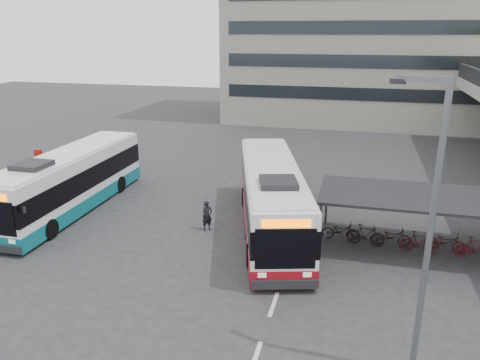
% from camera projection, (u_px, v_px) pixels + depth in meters
% --- Properties ---
extents(ground, '(120.00, 120.00, 0.00)m').
position_uv_depth(ground, '(229.00, 258.00, 20.10)').
color(ground, '#28282B').
rests_on(ground, ground).
extents(bike_shelter, '(10.00, 4.00, 2.54)m').
position_uv_depth(bike_shelter, '(434.00, 223.00, 20.45)').
color(bike_shelter, '#595B60').
rests_on(bike_shelter, ground).
extents(road_markings, '(0.15, 7.60, 0.01)m').
position_uv_depth(road_markings, '(274.00, 304.00, 16.74)').
color(road_markings, beige).
rests_on(road_markings, ground).
extents(bus_main, '(5.70, 12.15, 3.52)m').
position_uv_depth(bus_main, '(271.00, 198.00, 22.56)').
color(bus_main, white).
rests_on(bus_main, ground).
extents(bus_teal, '(2.67, 11.61, 3.42)m').
position_uv_depth(bus_teal, '(71.00, 181.00, 25.19)').
color(bus_teal, white).
rests_on(bus_teal, ground).
extents(pedestrian, '(0.64, 0.65, 1.51)m').
position_uv_depth(pedestrian, '(207.00, 216.00, 22.73)').
color(pedestrian, black).
rests_on(pedestrian, ground).
extents(lamp_post, '(1.43, 0.58, 8.35)m').
position_uv_depth(lamp_post, '(428.00, 218.00, 11.99)').
color(lamp_post, '#595B60').
rests_on(lamp_post, ground).
extents(sign_totem_mid, '(0.52, 0.16, 2.42)m').
position_uv_depth(sign_totem_mid, '(50.00, 182.00, 26.15)').
color(sign_totem_mid, '#A5170A').
rests_on(sign_totem_mid, ground).
extents(sign_totem_north, '(0.51, 0.17, 2.34)m').
position_uv_depth(sign_totem_north, '(40.00, 167.00, 29.16)').
color(sign_totem_north, '#A5170A').
rests_on(sign_totem_north, ground).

